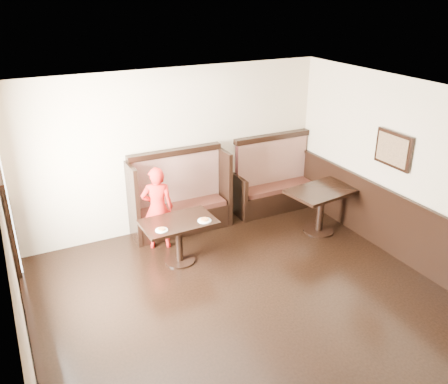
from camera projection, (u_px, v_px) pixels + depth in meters
ground at (281, 341)px, 5.80m from camera, size 7.00×7.00×0.00m
room_shell at (250, 290)px, 5.64m from camera, size 7.00×7.00×7.00m
booth_main at (180, 202)px, 8.29m from camera, size 1.75×0.72×1.45m
booth_neighbor at (274, 185)px, 9.11m from camera, size 1.65×0.72×1.45m
table_main at (179, 231)px, 7.26m from camera, size 1.13×0.73×0.71m
table_neighbor at (321, 200)px, 8.16m from camera, size 1.24×0.90×0.80m
child at (158, 208)px, 7.62m from camera, size 0.59×0.48×1.41m
pizza_plate_left at (162, 230)px, 6.92m from camera, size 0.19×0.19×0.03m
pizza_plate_right at (204, 220)px, 7.20m from camera, size 0.21×0.21×0.04m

